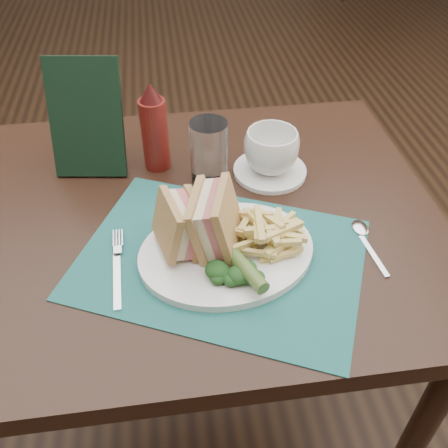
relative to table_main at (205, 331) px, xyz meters
name	(u,v)px	position (x,y,z in m)	size (l,w,h in m)	color
floor	(193,280)	(0.00, 0.50, -0.38)	(7.00, 7.00, 0.00)	black
table_main	(205,331)	(0.00, 0.00, 0.00)	(0.90, 0.75, 0.75)	black
placemat	(221,258)	(0.02, -0.13, 0.38)	(0.47, 0.33, 0.00)	#1C5A56
plate	(226,252)	(0.03, -0.12, 0.38)	(0.30, 0.24, 0.01)	white
sandwich_half_a	(167,227)	(-0.06, -0.11, 0.44)	(0.06, 0.10, 0.09)	tan
sandwich_half_b	(202,218)	(0.00, -0.10, 0.45)	(0.06, 0.11, 0.10)	tan
kale_garnish	(234,270)	(0.04, -0.18, 0.41)	(0.11, 0.08, 0.03)	#133613
pickle_spear	(242,265)	(0.05, -0.18, 0.41)	(0.02, 0.02, 0.12)	#426024
fries_pile	(267,227)	(0.10, -0.11, 0.42)	(0.18, 0.20, 0.06)	#E1C870
fork	(117,266)	(-0.15, -0.13, 0.38)	(0.03, 0.17, 0.01)	silver
spoon	(369,244)	(0.28, -0.13, 0.38)	(0.03, 0.15, 0.01)	silver
saucer	(270,171)	(0.16, 0.10, 0.38)	(0.15, 0.15, 0.01)	white
coffee_cup	(271,151)	(0.16, 0.10, 0.43)	(0.11, 0.11, 0.09)	white
drinking_glass	(209,152)	(0.03, 0.10, 0.44)	(0.07, 0.07, 0.13)	silver
ketchup_bottle	(154,127)	(-0.07, 0.16, 0.47)	(0.05, 0.05, 0.19)	#5F1410
check_presenter	(86,118)	(-0.20, 0.18, 0.49)	(0.14, 0.02, 0.23)	black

